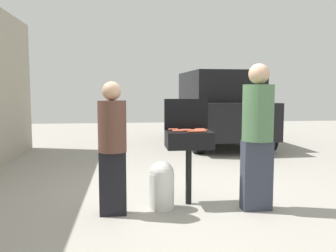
# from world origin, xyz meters

# --- Properties ---
(ground_plane) EXTENTS (24.00, 24.00, 0.00)m
(ground_plane) POSITION_xyz_m (0.00, 0.00, 0.00)
(ground_plane) COLOR #9E998E
(bbq_grill) EXTENTS (0.60, 0.44, 0.98)m
(bbq_grill) POSITION_xyz_m (0.04, -0.09, 0.83)
(bbq_grill) COLOR black
(bbq_grill) RESTS_ON ground
(grill_lid_open) EXTENTS (0.60, 0.05, 0.42)m
(grill_lid_open) POSITION_xyz_m (0.04, 0.13, 1.19)
(grill_lid_open) COLOR black
(grill_lid_open) RESTS_ON bbq_grill
(hot_dog_0) EXTENTS (0.13, 0.03, 0.03)m
(hot_dog_0) POSITION_xyz_m (0.15, -0.20, 0.99)
(hot_dog_0) COLOR #C6593D
(hot_dog_0) RESTS_ON bbq_grill
(hot_dog_1) EXTENTS (0.13, 0.03, 0.03)m
(hot_dog_1) POSITION_xyz_m (0.05, -0.25, 0.99)
(hot_dog_1) COLOR #B74C33
(hot_dog_1) RESTS_ON bbq_grill
(hot_dog_2) EXTENTS (0.13, 0.04, 0.03)m
(hot_dog_2) POSITION_xyz_m (0.20, -0.02, 0.99)
(hot_dog_2) COLOR #C6593D
(hot_dog_2) RESTS_ON bbq_grill
(hot_dog_3) EXTENTS (0.13, 0.04, 0.03)m
(hot_dog_3) POSITION_xyz_m (0.17, -0.06, 0.99)
(hot_dog_3) COLOR #B74C33
(hot_dog_3) RESTS_ON bbq_grill
(hot_dog_4) EXTENTS (0.13, 0.04, 0.03)m
(hot_dog_4) POSITION_xyz_m (-0.15, 0.04, 0.99)
(hot_dog_4) COLOR #C6593D
(hot_dog_4) RESTS_ON bbq_grill
(hot_dog_5) EXTENTS (0.13, 0.03, 0.03)m
(hot_dog_5) POSITION_xyz_m (-0.11, -0.08, 0.99)
(hot_dog_5) COLOR #B74C33
(hot_dog_5) RESTS_ON bbq_grill
(hot_dog_6) EXTENTS (0.13, 0.03, 0.03)m
(hot_dog_6) POSITION_xyz_m (-0.13, -0.16, 0.99)
(hot_dog_6) COLOR #C6593D
(hot_dog_6) RESTS_ON bbq_grill
(hot_dog_7) EXTENTS (0.13, 0.03, 0.03)m
(hot_dog_7) POSITION_xyz_m (0.21, 0.04, 0.99)
(hot_dog_7) COLOR #AD4228
(hot_dog_7) RESTS_ON bbq_grill
(hot_dog_8) EXTENTS (0.13, 0.04, 0.03)m
(hot_dog_8) POSITION_xyz_m (-0.03, -0.11, 0.99)
(hot_dog_8) COLOR #C6593D
(hot_dog_8) RESTS_ON bbq_grill
(hot_dog_9) EXTENTS (0.13, 0.04, 0.03)m
(hot_dog_9) POSITION_xyz_m (0.10, -0.15, 0.99)
(hot_dog_9) COLOR #C6593D
(hot_dog_9) RESTS_ON bbq_grill
(hot_dog_10) EXTENTS (0.13, 0.04, 0.03)m
(hot_dog_10) POSITION_xyz_m (0.17, -0.24, 0.99)
(hot_dog_10) COLOR #B74C33
(hot_dog_10) RESTS_ON bbq_grill
(hot_dog_11) EXTENTS (0.13, 0.04, 0.03)m
(hot_dog_11) POSITION_xyz_m (0.00, -0.04, 0.99)
(hot_dog_11) COLOR #C6593D
(hot_dog_11) RESTS_ON bbq_grill
(hot_dog_12) EXTENTS (0.13, 0.03, 0.03)m
(hot_dog_12) POSITION_xyz_m (0.04, -0.08, 0.99)
(hot_dog_12) COLOR #AD4228
(hot_dog_12) RESTS_ON bbq_grill
(hot_dog_13) EXTENTS (0.13, 0.04, 0.03)m
(hot_dog_13) POSITION_xyz_m (0.22, -0.11, 0.99)
(hot_dog_13) COLOR #C6593D
(hot_dog_13) RESTS_ON bbq_grill
(propane_tank) EXTENTS (0.32, 0.32, 0.62)m
(propane_tank) POSITION_xyz_m (-0.34, -0.24, 0.32)
(propane_tank) COLOR silver
(propane_tank) RESTS_ON ground
(person_left) EXTENTS (0.34, 0.34, 1.62)m
(person_left) POSITION_xyz_m (-0.95, -0.39, 0.88)
(person_left) COLOR black
(person_left) RESTS_ON ground
(person_right) EXTENTS (0.39, 0.39, 1.84)m
(person_right) POSITION_xyz_m (0.85, -0.41, 1.00)
(person_right) COLOR #333847
(person_right) RESTS_ON ground
(parked_minivan) EXTENTS (2.16, 4.47, 2.02)m
(parked_minivan) POSITION_xyz_m (1.78, 5.17, 1.03)
(parked_minivan) COLOR black
(parked_minivan) RESTS_ON ground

